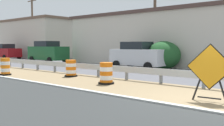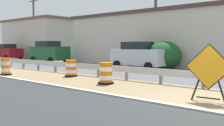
# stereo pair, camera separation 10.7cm
# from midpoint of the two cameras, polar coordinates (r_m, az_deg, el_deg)

# --- Properties ---
(ground_plane) EXTENTS (160.00, 160.00, 0.00)m
(ground_plane) POSITION_cam_midpoint_polar(r_m,az_deg,el_deg) (8.78, 20.72, -8.06)
(ground_plane) COLOR #2B2D2D
(median_dirt_strip) EXTENTS (3.78, 120.00, 0.01)m
(median_dirt_strip) POSITION_cam_midpoint_polar(r_m,az_deg,el_deg) (9.42, 22.14, -7.26)
(median_dirt_strip) COLOR #7F6B4C
(median_dirt_strip) RESTS_ON ground
(curb_near_edge) EXTENTS (0.20, 120.00, 0.11)m
(curb_near_edge) POSITION_cam_midpoint_polar(r_m,az_deg,el_deg) (7.60, 17.37, -9.83)
(curb_near_edge) COLOR #ADADA8
(curb_near_edge) RESTS_ON ground
(warning_sign_diamond) EXTENTS (0.19, 1.47, 1.86)m
(warning_sign_diamond) POSITION_cam_midpoint_polar(r_m,az_deg,el_deg) (8.53, 21.36, -1.43)
(warning_sign_diamond) COLOR black
(warning_sign_diamond) RESTS_ON ground
(traffic_barrel_nearest) EXTENTS (0.75, 0.75, 1.00)m
(traffic_barrel_nearest) POSITION_cam_midpoint_polar(r_m,az_deg,el_deg) (11.75, -1.13, -2.56)
(traffic_barrel_nearest) COLOR orange
(traffic_barrel_nearest) RESTS_ON ground
(traffic_barrel_close) EXTENTS (0.74, 0.74, 0.96)m
(traffic_barrel_close) POSITION_cam_midpoint_polar(r_m,az_deg,el_deg) (14.70, -9.02, -1.36)
(traffic_barrel_close) COLOR orange
(traffic_barrel_close) RESTS_ON ground
(traffic_barrel_mid) EXTENTS (0.67, 0.67, 1.04)m
(traffic_barrel_mid) POSITION_cam_midpoint_polar(r_m,az_deg,el_deg) (16.46, -22.71, -0.91)
(traffic_barrel_mid) COLOR orange
(traffic_barrel_mid) RESTS_ON ground
(car_trailing_near_lane) EXTENTS (2.19, 4.71, 1.96)m
(car_trailing_near_lane) POSITION_cam_midpoint_polar(r_m,az_deg,el_deg) (34.90, -22.63, 2.40)
(car_trailing_near_lane) COLOR maroon
(car_trailing_near_lane) RESTS_ON ground
(car_mid_far_lane) EXTENTS (2.16, 4.59, 2.22)m
(car_mid_far_lane) POSITION_cam_midpoint_polar(r_m,az_deg,el_deg) (27.07, -13.96, 2.47)
(car_mid_far_lane) COLOR #195128
(car_mid_far_lane) RESTS_ON ground
(car_distant_a) EXTENTS (2.09, 4.23, 2.06)m
(car_distant_a) POSITION_cam_midpoint_polar(r_m,az_deg,el_deg) (19.10, 6.25, 1.71)
(car_distant_a) COLOR silver
(car_distant_a) RESTS_ON ground
(roadside_shop_near) EXTENTS (7.45, 16.60, 4.81)m
(roadside_shop_near) POSITION_cam_midpoint_polar(r_m,az_deg,el_deg) (24.86, 10.12, 5.41)
(roadside_shop_near) COLOR beige
(roadside_shop_near) RESTS_ON ground
(roadside_shop_far) EXTENTS (7.49, 11.83, 5.43)m
(roadside_shop_far) POSITION_cam_midpoint_polar(r_m,az_deg,el_deg) (38.17, -14.96, 5.31)
(roadside_shop_far) COLOR beige
(roadside_shop_far) RESTS_ON ground
(utility_pole_near) EXTENTS (0.24, 1.80, 8.35)m
(utility_pole_near) POSITION_cam_midpoint_polar(r_m,az_deg,el_deg) (21.38, 9.97, 10.79)
(utility_pole_near) COLOR brown
(utility_pole_near) RESTS_ON ground
(utility_pole_mid) EXTENTS (0.24, 1.80, 8.23)m
(utility_pole_mid) POSITION_cam_midpoint_polar(r_m,az_deg,el_deg) (35.97, -17.18, 7.81)
(utility_pole_mid) COLOR brown
(utility_pole_mid) RESTS_ON ground
(bush_roadside) EXTENTS (2.53, 2.53, 2.11)m
(bush_roadside) POSITION_cam_midpoint_polar(r_m,az_deg,el_deg) (19.25, 11.87, 1.74)
(bush_roadside) COLOR #1E4C23
(bush_roadside) RESTS_ON ground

